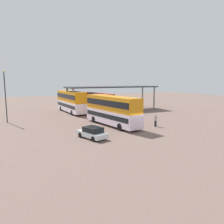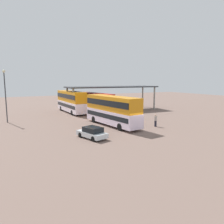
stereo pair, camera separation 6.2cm
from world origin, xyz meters
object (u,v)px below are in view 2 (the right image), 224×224
at_px(double_decker_main, 112,110).
at_px(double_decker_mid_row, 95,102).
at_px(parked_hatchback, 92,133).
at_px(double_decker_near_canopy, 71,101).
at_px(lamppost_tall, 5,90).
at_px(pedestrian_waiting, 156,120).

height_order(double_decker_main, double_decker_mid_row, double_decker_main).
xyz_separation_m(double_decker_main, parked_hatchback, (-5.27, -5.29, -1.69)).
relative_size(double_decker_main, double_decker_mid_row, 1.01).
distance_m(double_decker_main, double_decker_near_canopy, 15.31).
bearing_deg(double_decker_near_canopy, double_decker_mid_row, -128.94).
distance_m(double_decker_mid_row, lamppost_tall, 16.66).
height_order(double_decker_near_canopy, double_decker_mid_row, double_decker_near_canopy).
relative_size(parked_hatchback, pedestrian_waiting, 2.31).
relative_size(double_decker_near_canopy, double_decker_mid_row, 1.05).
height_order(double_decker_mid_row, lamppost_tall, lamppost_tall).
relative_size(double_decker_mid_row, pedestrian_waiting, 6.16).
relative_size(lamppost_tall, pedestrian_waiting, 4.58).
xyz_separation_m(double_decker_main, double_decker_mid_row, (2.50, 12.24, -0.15)).
bearing_deg(double_decker_main, pedestrian_waiting, -132.49).
height_order(double_decker_main, parked_hatchback, double_decker_main).
xyz_separation_m(double_decker_near_canopy, pedestrian_waiting, (6.79, -18.82, -1.48)).
height_order(parked_hatchback, double_decker_near_canopy, double_decker_near_canopy).
xyz_separation_m(double_decker_near_canopy, lamppost_tall, (-12.10, -5.72, 2.74)).
xyz_separation_m(double_decker_mid_row, pedestrian_waiting, (2.70, -15.83, -1.32)).
bearing_deg(double_decker_near_canopy, lamppost_tall, 112.56).
height_order(double_decker_main, double_decker_near_canopy, double_decker_near_canopy).
relative_size(double_decker_main, double_decker_near_canopy, 0.97).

